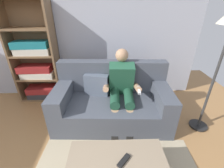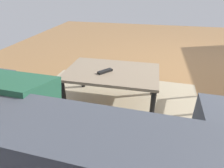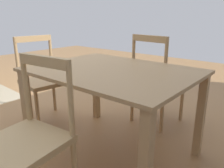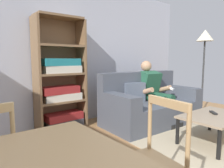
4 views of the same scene
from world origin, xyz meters
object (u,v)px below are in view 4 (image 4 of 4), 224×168
(person_lounging, at_px, (154,91))
(dining_chair_facing_couch, at_px, (149,165))
(floor_lamp, at_px, (205,43))
(couch, at_px, (149,105))
(coffee_table, at_px, (214,118))
(bookshelf, at_px, (61,84))
(tv_remote, at_px, (213,113))

(person_lounging, bearing_deg, dining_chair_facing_couch, -140.27)
(person_lounging, bearing_deg, floor_lamp, -13.33)
(floor_lamp, bearing_deg, dining_chair_facing_couch, -157.33)
(couch, relative_size, person_lounging, 1.61)
(person_lounging, bearing_deg, couch, -171.88)
(couch, bearing_deg, person_lounging, 8.12)
(coffee_table, relative_size, floor_lamp, 0.55)
(couch, xyz_separation_m, coffee_table, (0.02, -1.22, 0.02))
(couch, distance_m, floor_lamp, 1.88)
(person_lounging, distance_m, bookshelf, 1.75)
(coffee_table, relative_size, tv_remote, 5.92)
(couch, xyz_separation_m, bookshelf, (-1.44, 0.71, 0.44))
(bookshelf, xyz_separation_m, dining_chair_facing_couch, (-0.39, -2.34, -0.33))
(bookshelf, bearing_deg, tv_remote, -50.90)
(person_lounging, distance_m, coffee_table, 1.27)
(dining_chair_facing_couch, distance_m, floor_lamp, 3.69)
(person_lounging, height_order, tv_remote, person_lounging)
(bookshelf, distance_m, floor_lamp, 3.12)
(tv_remote, height_order, bookshelf, bookshelf)
(person_lounging, distance_m, floor_lamp, 1.60)
(bookshelf, distance_m, dining_chair_facing_couch, 2.40)
(couch, height_order, dining_chair_facing_couch, couch)
(coffee_table, xyz_separation_m, dining_chair_facing_couch, (-1.85, -0.42, 0.09))
(couch, height_order, tv_remote, couch)
(bookshelf, xyz_separation_m, floor_lamp, (2.86, -0.98, 0.76))
(coffee_table, bearing_deg, floor_lamp, 33.84)
(person_lounging, relative_size, tv_remote, 6.87)
(person_lounging, xyz_separation_m, dining_chair_facing_couch, (-1.99, -1.66, -0.14))
(bookshelf, height_order, floor_lamp, bookshelf)
(coffee_table, distance_m, dining_chair_facing_couch, 1.90)
(couch, height_order, bookshelf, bookshelf)
(tv_remote, distance_m, floor_lamp, 1.96)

